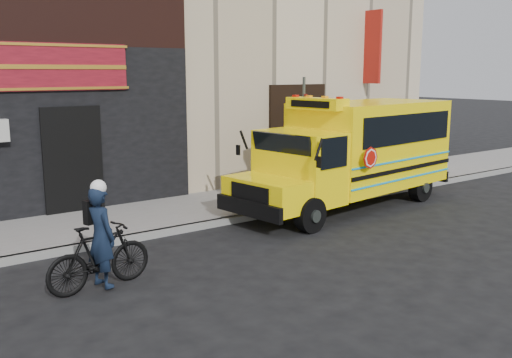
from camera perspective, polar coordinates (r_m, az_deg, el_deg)
The scene contains 7 objects.
ground at distance 11.87m, azimuth 6.27°, elevation -6.73°, with size 120.00×120.00×0.00m, color black.
curb at distance 13.80m, azimuth -1.01°, elevation -3.86°, with size 40.00×0.20×0.15m, color gray.
sidewalk at distance 15.02m, azimuth -4.31°, elevation -2.69°, with size 40.00×3.00×0.15m, color slate.
school_bus at distance 15.31m, azimuth 9.89°, elevation 2.90°, with size 7.11×2.96×2.92m.
sign_pole at distance 14.86m, azimuth 4.76°, elevation 4.19°, with size 0.13×0.29×3.41m.
bicycle at distance 9.79m, azimuth -15.39°, elevation -7.49°, with size 0.52×1.83×1.10m, color black.
cyclist at distance 9.69m, azimuth -15.24°, elevation -5.88°, with size 0.61×0.40×1.68m, color black.
Camera 1 is at (-7.67, -8.34, 3.54)m, focal length 40.00 mm.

